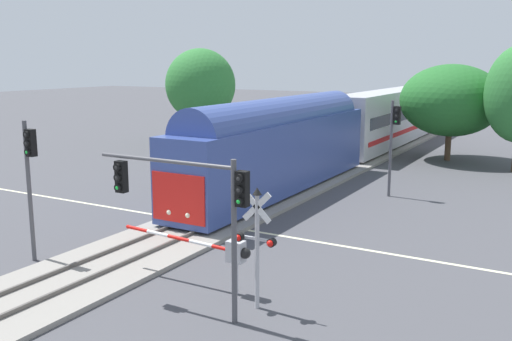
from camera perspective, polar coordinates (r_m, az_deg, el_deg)
ground_plane at (r=26.93m, az=-4.79°, el=-5.29°), size 220.00×220.00×0.00m
road_centre_stripe at (r=26.93m, az=-4.79°, el=-5.28°), size 44.00×0.20×0.01m
railway_track at (r=26.91m, az=-4.79°, el=-5.09°), size 4.40×80.00×0.32m
commuter_train at (r=41.96m, az=8.96°, el=4.32°), size 3.04×43.10×5.16m
crossing_gate_near at (r=18.86m, az=-3.31°, el=-7.93°), size 5.15×0.40×1.80m
crossing_signal_mast at (r=17.27m, az=0.05°, el=-6.50°), size 1.36×0.44×3.79m
crossing_gate_far at (r=34.39m, az=-5.55°, el=0.68°), size 5.55×0.40×1.82m
traffic_signal_far_side at (r=32.35m, az=13.54°, el=3.66°), size 0.53×0.38×5.35m
traffic_signal_median at (r=22.63m, az=-21.60°, el=0.19°), size 0.53×0.38×5.34m
traffic_signal_near_right at (r=16.78m, az=-6.58°, el=-2.46°), size 5.32×0.38×4.81m
elm_centre_background at (r=45.67m, az=18.81°, el=6.61°), size 7.52×7.52×7.25m
pine_left_background at (r=52.01m, az=-5.54°, el=8.47°), size 6.26×6.26×8.58m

